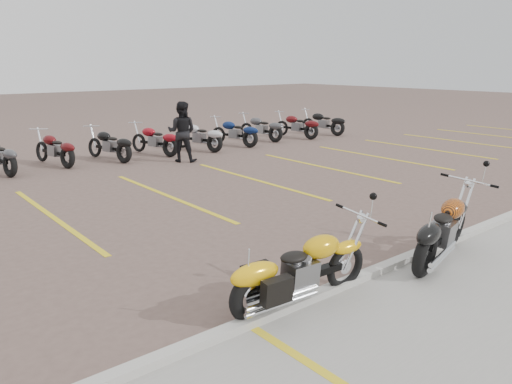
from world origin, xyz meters
The scene contains 7 objects.
ground centered at (0.00, 0.00, 0.00)m, with size 100.00×100.00×0.00m, color brown.
curb centered at (0.00, -2.00, 0.06)m, with size 60.00×0.18×0.12m, color #ADAAA3.
parking_stripes centered at (0.00, 4.00, 0.00)m, with size 38.00×5.50×0.01m, color gold, non-canonical shape.
yellow_cruiser centered at (-1.46, -1.95, 0.46)m, with size 2.24×0.37×0.92m.
flame_cruiser centered at (1.35, -2.27, 0.48)m, with size 2.32×0.73×0.97m.
person_b centered at (2.55, 7.57, 0.96)m, with size 0.94×0.73×1.93m, color black.
bg_bike_row centered at (0.76, 9.30, 0.55)m, with size 20.83×2.09×1.10m.
Camera 1 is at (-5.68, -6.26, 3.10)m, focal length 35.00 mm.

